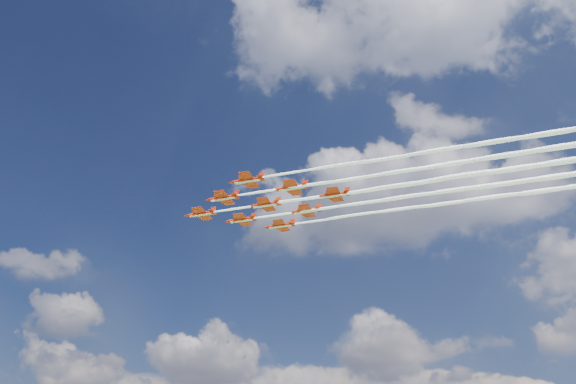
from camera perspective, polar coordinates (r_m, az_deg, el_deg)
name	(u,v)px	position (r m, az deg, el deg)	size (l,w,h in m)	color
jet_lead	(387,187)	(157.62, 10.00, 0.50)	(118.91, 15.69, 2.60)	red
jet_row2_port	(422,168)	(150.75, 13.46, 2.39)	(118.91, 15.69, 2.60)	red
jet_row2_starb	(427,194)	(163.55, 13.92, -0.21)	(118.91, 15.69, 2.60)	red
jet_row3_port	(462,147)	(144.66, 17.25, 4.43)	(118.91, 15.69, 2.60)	red
jet_row3_centre	(464,176)	(157.27, 17.41, 1.57)	(118.91, 15.69, 2.60)	red
jet_row3_starb	(465,201)	(170.22, 17.54, -0.87)	(118.91, 15.69, 2.60)	red
jet_row4_port	(505,156)	(151.78, 21.18, 3.47)	(118.91, 15.69, 2.60)	red
jet_row4_starb	(503,184)	(164.51, 21.02, 0.81)	(118.91, 15.69, 2.60)	red
jet_tail	(546,164)	(159.60, 24.73, 2.59)	(118.91, 15.69, 2.60)	red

